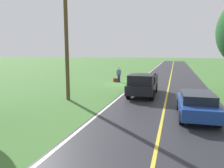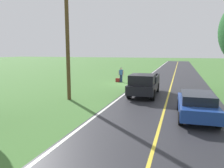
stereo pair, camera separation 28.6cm
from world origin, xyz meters
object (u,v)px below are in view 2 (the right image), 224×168
Objects in this scene: hitchhiker_walking at (121,74)px; pickup_truck_passing at (144,84)px; sedan_mid_oncoming at (197,104)px; suitcase_carried at (118,80)px; utility_pole_roadside at (68,41)px.

pickup_truck_passing reaches higher than hitchhiker_walking.
suitcase_carried is at bearing -56.53° from sedan_mid_oncoming.
pickup_truck_passing is (-3.82, 6.97, -0.01)m from hitchhiker_walking.
pickup_truck_passing is 6.29m from sedan_mid_oncoming.
hitchhiker_walking is 3.80× the size of suitcase_carried.
utility_pole_roadside is (0.90, 10.02, 4.10)m from suitcase_carried.
utility_pole_roadside is at bearing 31.04° from pickup_truck_passing.
hitchhiker_walking is 0.39× the size of sedan_mid_oncoming.
utility_pole_roadside is (5.14, 3.10, 3.35)m from pickup_truck_passing.
suitcase_carried is 0.08× the size of pickup_truck_passing.
utility_pole_roadside is at bearing 82.51° from hitchhiker_walking.
pickup_truck_passing is 1.21× the size of sedan_mid_oncoming.
suitcase_carried is at bearing -58.48° from pickup_truck_passing.
suitcase_carried is at bearing -95.12° from utility_pole_roadside.
pickup_truck_passing is (-4.24, 6.92, 0.75)m from suitcase_carried.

